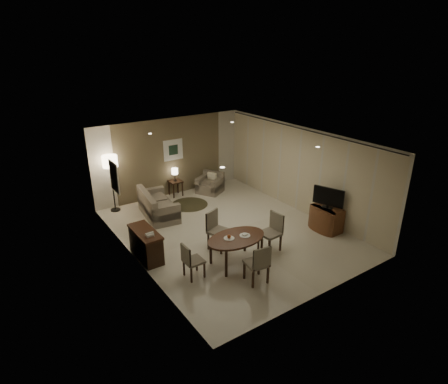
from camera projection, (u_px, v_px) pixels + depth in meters
room_shell at (220, 183)px, 10.55m from camera, size 5.50×7.00×2.70m
taupe_accent at (171, 157)px, 12.92m from camera, size 3.96×0.03×2.70m
curtain_wall at (299, 171)px, 11.65m from camera, size 0.08×6.70×2.58m
curtain_rod at (302, 129)px, 11.16m from camera, size 0.03×6.80×0.03m
art_back_frame at (173, 150)px, 12.86m from camera, size 0.72×0.03×0.72m
art_back_canvas at (173, 150)px, 12.84m from camera, size 0.34×0.01×0.34m
art_left_frame at (114, 177)px, 9.56m from camera, size 0.03×0.60×0.80m
art_left_canvas at (115, 177)px, 9.57m from camera, size 0.01×0.46×0.64m
downlight_nl at (222, 167)px, 7.64m from camera, size 0.10×0.10×0.01m
downlight_nr at (318, 147)px, 9.09m from camera, size 0.10×0.10×0.01m
downlight_fl at (150, 134)px, 10.39m from camera, size 0.10×0.10×0.01m
downlight_fr at (232, 122)px, 11.85m from camera, size 0.10×0.10×0.01m
console_desk at (146, 244)px, 9.32m from camera, size 0.48×1.20×0.75m
telephone at (150, 234)px, 8.93m from camera, size 0.20×0.14×0.09m
tv_cabinet at (326, 219)px, 10.72m from camera, size 0.48×0.90×0.70m
flat_tv at (328, 197)px, 10.46m from camera, size 0.36×0.85×0.60m
dining_table at (236, 250)px, 9.09m from camera, size 1.52×0.95×0.71m
chair_near at (256, 263)px, 8.35m from camera, size 0.53×0.53×0.97m
chair_far at (219, 231)px, 9.68m from camera, size 0.64×0.64×1.02m
chair_left at (194, 260)px, 8.53m from camera, size 0.42×0.42×0.86m
chair_right at (270, 233)px, 9.60m from camera, size 0.52×0.52×1.00m
plate_a at (229, 238)px, 8.90m from camera, size 0.26×0.26×0.02m
plate_b at (245, 235)px, 9.03m from camera, size 0.26×0.26×0.02m
fruit_apple at (229, 236)px, 8.88m from camera, size 0.09×0.09×0.09m
napkin at (245, 235)px, 9.02m from camera, size 0.12×0.08×0.03m
round_rug at (190, 204)px, 12.50m from camera, size 1.21×1.21×0.01m
sofa at (158, 204)px, 11.56m from camera, size 1.83×1.09×0.81m
armchair at (210, 183)px, 13.38m from camera, size 1.06×1.08×0.72m
side_table at (176, 188)px, 13.13m from camera, size 0.43×0.43×0.55m
table_lamp at (175, 174)px, 12.95m from camera, size 0.22×0.22×0.50m
floor_lamp at (113, 184)px, 11.74m from camera, size 0.46×0.46×1.83m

